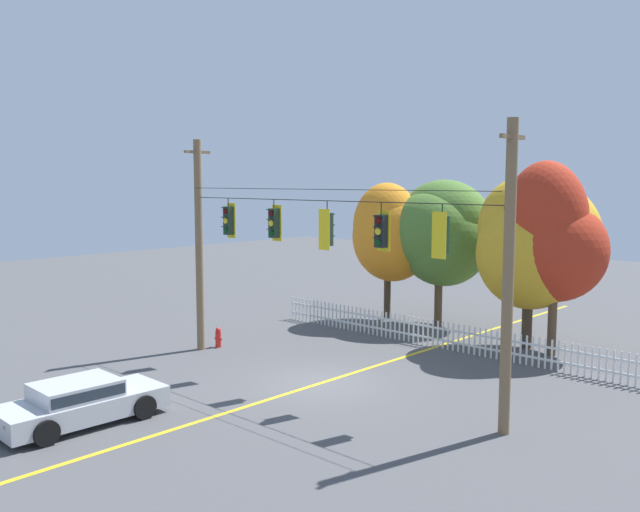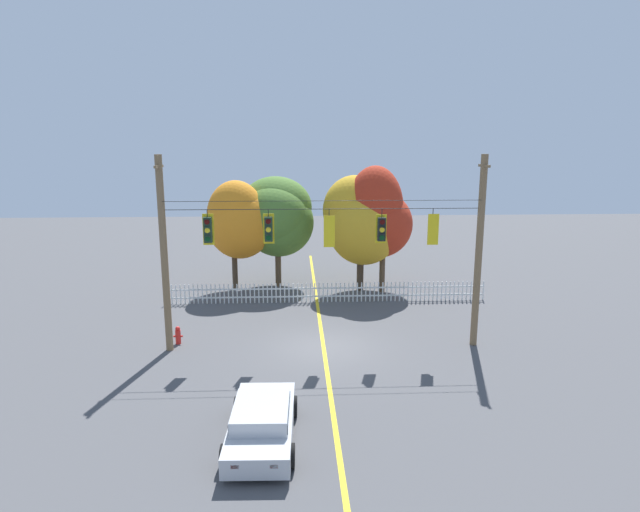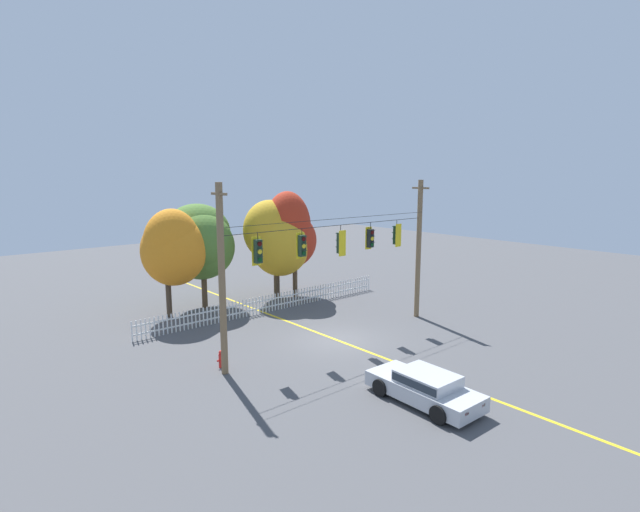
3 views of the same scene
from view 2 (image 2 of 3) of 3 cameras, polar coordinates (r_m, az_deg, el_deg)
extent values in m
plane|color=#4C4C4F|center=(22.06, 0.38, -9.71)|extent=(80.00, 80.00, 0.00)
cube|color=gold|center=(22.06, 0.38, -9.70)|extent=(0.16, 36.00, 0.01)
cylinder|color=brown|center=(21.51, -16.34, 0.02)|extent=(0.28, 0.28, 7.75)
cylinder|color=brown|center=(22.15, 16.63, 0.34)|extent=(0.28, 0.28, 7.75)
cube|color=brown|center=(21.10, -16.89, 9.16)|extent=(0.10, 1.10, 0.10)
cube|color=brown|center=(21.75, 17.18, 9.21)|extent=(0.10, 1.10, 0.10)
cylinder|color=black|center=(20.64, 0.40, 5.05)|extent=(12.20, 0.02, 0.02)
cylinder|color=black|center=(20.36, 0.44, 5.93)|extent=(12.20, 0.02, 0.02)
cylinder|color=black|center=(20.90, -11.99, 4.48)|extent=(0.03, 0.03, 0.29)
cube|color=yellow|center=(21.12, -11.86, 2.81)|extent=(0.43, 0.02, 1.23)
cube|color=#1E3323|center=(20.99, -11.91, 2.75)|extent=(0.30, 0.24, 0.99)
cylinder|color=#410706|center=(20.81, -12.01, 3.59)|extent=(0.20, 0.03, 0.20)
cube|color=#1E3323|center=(20.75, -12.04, 3.88)|extent=(0.22, 0.12, 0.06)
cylinder|color=yellow|center=(20.86, -11.97, 2.69)|extent=(0.20, 0.03, 0.20)
cube|color=#1E3323|center=(20.80, -12.00, 2.98)|extent=(0.22, 0.12, 0.06)
cylinder|color=#073513|center=(20.92, -11.93, 1.80)|extent=(0.20, 0.03, 0.20)
cube|color=#1E3323|center=(20.85, -11.96, 2.09)|extent=(0.22, 0.12, 0.06)
cylinder|color=black|center=(20.66, -5.56, 4.59)|extent=(0.03, 0.03, 0.29)
cube|color=yellow|center=(20.87, -5.51, 2.94)|extent=(0.43, 0.02, 1.18)
cube|color=#1E3323|center=(20.75, -5.53, 2.88)|extent=(0.30, 0.24, 0.96)
cylinder|color=#410706|center=(20.56, -5.56, 3.69)|extent=(0.20, 0.03, 0.20)
cube|color=#1E3323|center=(20.50, -5.58, 3.99)|extent=(0.22, 0.12, 0.06)
cylinder|color=yellow|center=(20.61, -5.54, 2.82)|extent=(0.20, 0.03, 0.20)
cube|color=#1E3323|center=(20.55, -5.56, 3.12)|extent=(0.22, 0.12, 0.06)
cylinder|color=#073513|center=(20.67, -5.53, 1.95)|extent=(0.20, 0.03, 0.20)
cube|color=#1E3323|center=(20.60, -5.54, 2.24)|extent=(0.22, 0.12, 0.06)
cylinder|color=black|center=(20.68, 0.98, 4.56)|extent=(0.03, 0.03, 0.36)
cube|color=yellow|center=(20.65, 1.00, 2.64)|extent=(0.43, 0.02, 1.23)
cube|color=#1E3323|center=(20.78, 0.98, 2.70)|extent=(0.30, 0.24, 0.99)
cylinder|color=#410706|center=(20.86, 0.96, 3.66)|extent=(0.20, 0.03, 0.20)
cube|color=#1E3323|center=(20.89, 0.95, 3.99)|extent=(0.22, 0.12, 0.06)
cylinder|color=yellow|center=(20.91, 0.95, 2.76)|extent=(0.20, 0.03, 0.20)
cube|color=#1E3323|center=(20.94, 0.95, 3.09)|extent=(0.22, 0.12, 0.06)
cylinder|color=#073513|center=(20.97, 0.95, 1.86)|extent=(0.20, 0.03, 0.20)
cube|color=#1E3323|center=(20.99, 0.94, 2.20)|extent=(0.22, 0.12, 0.06)
cylinder|color=black|center=(20.91, 6.65, 4.58)|extent=(0.03, 0.03, 0.35)
cube|color=yellow|center=(21.13, 6.55, 2.91)|extent=(0.43, 0.02, 1.14)
cube|color=black|center=(21.00, 6.60, 2.85)|extent=(0.30, 0.24, 0.92)
cylinder|color=#410706|center=(20.82, 6.68, 3.63)|extent=(0.20, 0.03, 0.20)
cube|color=black|center=(20.76, 6.71, 3.92)|extent=(0.22, 0.12, 0.06)
cylinder|color=yellow|center=(20.87, 6.66, 2.80)|extent=(0.20, 0.03, 0.20)
cube|color=black|center=(20.81, 6.69, 3.09)|extent=(0.22, 0.12, 0.06)
cylinder|color=#073513|center=(20.92, 6.64, 1.97)|extent=(0.20, 0.03, 0.20)
cube|color=black|center=(20.86, 6.67, 2.26)|extent=(0.22, 0.12, 0.06)
cylinder|color=black|center=(21.33, 12.00, 4.59)|extent=(0.03, 0.03, 0.32)
cube|color=yellow|center=(21.29, 12.02, 2.80)|extent=(0.43, 0.02, 1.22)
cube|color=black|center=(21.42, 11.93, 2.86)|extent=(0.30, 0.24, 0.99)
cylinder|color=#410706|center=(21.50, 11.88, 3.78)|extent=(0.20, 0.03, 0.20)
cube|color=black|center=(21.53, 11.86, 4.10)|extent=(0.22, 0.12, 0.06)
cylinder|color=yellow|center=(21.55, 11.84, 2.92)|extent=(0.20, 0.03, 0.20)
cube|color=black|center=(21.57, 11.82, 3.24)|extent=(0.22, 0.12, 0.06)
cylinder|color=#073513|center=(21.60, 11.80, 2.06)|extent=(0.20, 0.03, 0.20)
cube|color=black|center=(21.62, 11.79, 2.38)|extent=(0.22, 0.12, 0.06)
cube|color=white|center=(28.58, -16.02, -3.99)|extent=(0.06, 0.04, 1.03)
cube|color=white|center=(28.53, -15.58, -3.99)|extent=(0.06, 0.04, 1.03)
cube|color=white|center=(28.48, -15.14, -4.00)|extent=(0.06, 0.04, 1.03)
cube|color=white|center=(28.43, -14.70, -4.00)|extent=(0.06, 0.04, 1.03)
cube|color=white|center=(28.39, -14.26, -4.00)|extent=(0.06, 0.04, 1.03)
cube|color=white|center=(28.34, -13.82, -4.00)|extent=(0.06, 0.04, 1.03)
cube|color=white|center=(28.30, -13.37, -4.00)|extent=(0.06, 0.04, 1.03)
cube|color=white|center=(28.26, -12.93, -4.01)|extent=(0.06, 0.04, 1.03)
cube|color=white|center=(28.22, -12.48, -4.01)|extent=(0.06, 0.04, 1.03)
cube|color=white|center=(28.18, -12.03, -4.01)|extent=(0.06, 0.04, 1.03)
cube|color=white|center=(28.15, -11.58, -4.01)|extent=(0.06, 0.04, 1.03)
cube|color=white|center=(28.11, -11.13, -4.01)|extent=(0.06, 0.04, 1.03)
cube|color=white|center=(28.08, -10.68, -4.01)|extent=(0.06, 0.04, 1.03)
cube|color=white|center=(28.05, -10.22, -4.01)|extent=(0.06, 0.04, 1.03)
cube|color=white|center=(28.02, -9.77, -4.01)|extent=(0.06, 0.04, 1.03)
cube|color=white|center=(28.00, -9.31, -4.01)|extent=(0.06, 0.04, 1.03)
cube|color=white|center=(27.97, -8.86, -4.01)|extent=(0.06, 0.04, 1.03)
cube|color=white|center=(27.95, -8.40, -4.01)|extent=(0.06, 0.04, 1.03)
cube|color=white|center=(27.93, -7.94, -4.00)|extent=(0.06, 0.04, 1.03)
cube|color=white|center=(27.91, -7.48, -4.00)|extent=(0.06, 0.04, 1.03)
cube|color=white|center=(27.89, -7.03, -4.00)|extent=(0.06, 0.04, 1.03)
cube|color=white|center=(27.87, -6.57, -4.00)|extent=(0.06, 0.04, 1.03)
cube|color=white|center=(27.86, -6.11, -4.00)|extent=(0.06, 0.04, 1.03)
cube|color=white|center=(27.84, -5.65, -3.99)|extent=(0.06, 0.04, 1.03)
cube|color=white|center=(27.83, -5.19, -3.99)|extent=(0.06, 0.04, 1.03)
cube|color=white|center=(27.82, -4.73, -3.99)|extent=(0.06, 0.04, 1.03)
cube|color=white|center=(27.82, -4.26, -3.98)|extent=(0.06, 0.04, 1.03)
cube|color=white|center=(27.81, -3.80, -3.98)|extent=(0.06, 0.04, 1.03)
cube|color=white|center=(27.81, -3.34, -3.98)|extent=(0.06, 0.04, 1.03)
cube|color=white|center=(27.81, -2.88, -3.97)|extent=(0.06, 0.04, 1.03)
cube|color=white|center=(27.81, -2.42, -3.97)|extent=(0.06, 0.04, 1.03)
cube|color=white|center=(27.81, -1.96, -3.96)|extent=(0.06, 0.04, 1.03)
cube|color=white|center=(27.81, -1.49, -3.96)|extent=(0.06, 0.04, 1.03)
cube|color=white|center=(27.82, -1.03, -3.95)|extent=(0.06, 0.04, 1.03)
cube|color=white|center=(27.82, -0.57, -3.95)|extent=(0.06, 0.04, 1.03)
cube|color=white|center=(27.83, -0.11, -3.94)|extent=(0.06, 0.04, 1.03)
cube|color=white|center=(27.84, 0.35, -3.93)|extent=(0.06, 0.04, 1.03)
cube|color=white|center=(27.86, 0.81, -3.93)|extent=(0.06, 0.04, 1.03)
cube|color=white|center=(27.87, 1.27, -3.92)|extent=(0.06, 0.04, 1.03)
cube|color=white|center=(27.89, 1.73, -3.91)|extent=(0.06, 0.04, 1.03)
cube|color=white|center=(27.90, 2.19, -3.91)|extent=(0.06, 0.04, 1.03)
cube|color=white|center=(27.92, 2.65, -3.90)|extent=(0.06, 0.04, 1.03)
cube|color=white|center=(27.95, 3.10, -3.89)|extent=(0.06, 0.04, 1.03)
cube|color=white|center=(27.97, 3.56, -3.88)|extent=(0.06, 0.04, 1.03)
cube|color=white|center=(27.99, 4.01, -3.88)|extent=(0.06, 0.04, 1.03)
cube|color=white|center=(28.02, 4.47, -3.87)|extent=(0.06, 0.04, 1.03)
cube|color=white|center=(28.05, 4.92, -3.86)|extent=(0.06, 0.04, 1.03)
cube|color=white|center=(28.08, 5.38, -3.85)|extent=(0.06, 0.04, 1.03)
cube|color=white|center=(28.11, 5.83, -3.84)|extent=(0.06, 0.04, 1.03)
cube|color=white|center=(28.14, 6.28, -3.83)|extent=(0.06, 0.04, 1.03)
cube|color=white|center=(28.18, 6.73, -3.82)|extent=(0.06, 0.04, 1.03)
cube|color=white|center=(28.22, 7.18, -3.81)|extent=(0.06, 0.04, 1.03)
cube|color=white|center=(28.26, 7.63, -3.80)|extent=(0.06, 0.04, 1.03)
cube|color=white|center=(28.30, 8.07, -3.79)|extent=(0.06, 0.04, 1.03)
cube|color=white|center=(28.34, 8.52, -3.78)|extent=(0.06, 0.04, 1.03)
cube|color=white|center=(28.38, 8.96, -3.77)|extent=(0.06, 0.04, 1.03)
cube|color=white|center=(28.43, 9.40, -3.76)|extent=(0.06, 0.04, 1.03)
cube|color=white|center=(28.48, 9.84, -3.75)|extent=(0.06, 0.04, 1.03)
cube|color=white|center=(28.52, 10.28, -3.74)|extent=(0.06, 0.04, 1.03)
cube|color=white|center=(28.58, 10.72, -3.73)|extent=(0.06, 0.04, 1.03)
cube|color=white|center=(28.63, 11.16, -3.72)|extent=(0.06, 0.04, 1.03)
cube|color=white|center=(28.68, 11.59, -3.71)|extent=(0.06, 0.04, 1.03)
cube|color=white|center=(28.74, 12.02, -3.70)|extent=(0.06, 0.04, 1.03)
cube|color=white|center=(28.79, 12.46, -3.68)|extent=(0.06, 0.04, 1.03)
cube|color=white|center=(28.85, 12.89, -3.67)|extent=(0.06, 0.04, 1.03)
cube|color=white|center=(28.91, 13.31, -3.66)|extent=(0.06, 0.04, 1.03)
cube|color=white|center=(28.98, 13.74, -3.65)|extent=(0.06, 0.04, 1.03)
cube|color=white|center=(29.04, 14.16, -3.64)|extent=(0.06, 0.04, 1.03)
cube|color=white|center=(29.10, 14.58, -3.62)|extent=(0.06, 0.04, 1.03)
cube|color=white|center=(29.17, 15.00, -3.61)|extent=(0.06, 0.04, 1.03)
cube|color=white|center=(29.24, 15.42, -3.60)|extent=(0.06, 0.04, 1.03)
cube|color=white|center=(29.31, 15.84, -3.59)|extent=(0.06, 0.04, 1.03)
cube|color=white|center=(29.38, 16.25, -3.57)|extent=(0.06, 0.04, 1.03)
cube|color=white|center=(29.45, 16.66, -3.56)|extent=(0.06, 0.04, 1.03)
cube|color=white|center=(29.53, 17.07, -3.55)|extent=(0.06, 0.04, 1.03)
cube|color=white|center=(27.94, 0.80, -4.32)|extent=(16.54, 0.03, 0.08)
cube|color=white|center=(27.82, 0.81, -3.46)|extent=(16.54, 0.03, 0.08)
cylinder|color=#473828|center=(30.61, -9.11, -0.99)|extent=(0.31, 0.31, 2.72)
ellipsoid|color=orange|center=(29.96, -8.56, 3.53)|extent=(3.68, 3.40, 4.01)
ellipsoid|color=orange|center=(29.72, -8.97, 4.31)|extent=(3.18, 2.69, 3.86)
cylinder|color=brown|center=(30.87, -4.50, -0.86)|extent=(0.34, 0.34, 2.61)
ellipsoid|color=#4C752D|center=(30.67, -4.44, 3.59)|extent=(4.02, 3.76, 3.93)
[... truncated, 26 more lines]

